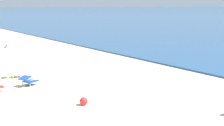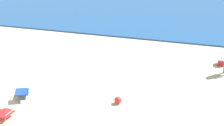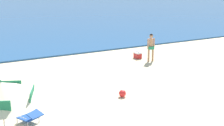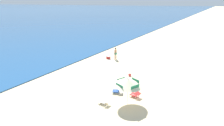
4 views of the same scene
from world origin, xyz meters
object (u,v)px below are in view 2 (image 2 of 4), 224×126
lounge_chair_facing_sea (2,113)px  beach_ball (118,100)px  lounge_chair_beside_umbrella (22,92)px  cooler_box (221,61)px

lounge_chair_facing_sea → beach_ball: (3.93, 2.38, -0.12)m
lounge_chair_facing_sea → lounge_chair_beside_umbrella: bearing=95.5°
cooler_box → beach_ball: cooler_box is taller
lounge_chair_facing_sea → beach_ball: bearing=31.1°
lounge_chair_facing_sea → beach_ball: lounge_chair_facing_sea is taller
cooler_box → lounge_chair_facing_sea: bearing=-136.6°
beach_ball → cooler_box: bearing=51.5°
lounge_chair_beside_umbrella → cooler_box: size_ratio=1.95×
cooler_box → beach_ball: 6.90m
cooler_box → beach_ball: size_ratio=1.68×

